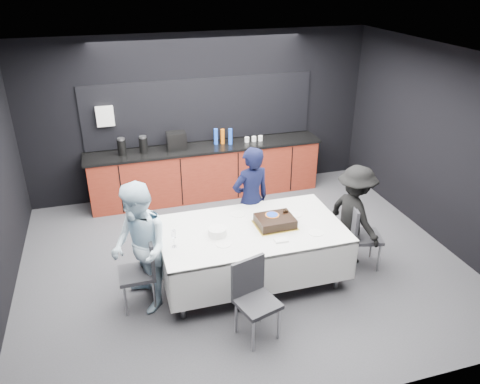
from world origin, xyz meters
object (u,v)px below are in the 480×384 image
at_px(cake_assembly, 275,221).
at_px(chair_near, 253,293).
at_px(chair_right, 360,231).
at_px(person_center, 251,200).
at_px(party_table, 251,237).
at_px(plate_stack, 217,232).
at_px(person_left, 140,248).
at_px(person_right, 354,215).
at_px(champagne_flute, 173,235).
at_px(chair_left, 143,267).

xyz_separation_m(cake_assembly, chair_near, (-0.59, -0.93, -0.31)).
xyz_separation_m(chair_right, person_center, (-1.28, 0.81, 0.26)).
bearing_deg(party_table, plate_stack, -173.58).
bearing_deg(person_center, person_left, 14.67).
bearing_deg(chair_right, person_right, 99.14).
bearing_deg(person_left, chair_near, 40.28).
relative_size(chair_right, chair_near, 1.00).
bearing_deg(person_center, person_right, 139.54).
relative_size(champagne_flute, chair_left, 0.24).
height_order(party_table, chair_right, chair_right).
bearing_deg(person_center, party_table, 60.23).
bearing_deg(chair_left, chair_near, -37.44).
xyz_separation_m(chair_left, chair_near, (1.11, -0.85, 0.00)).
relative_size(party_table, chair_left, 2.51).
relative_size(person_center, person_left, 0.98).
bearing_deg(cake_assembly, person_left, -176.72).
bearing_deg(plate_stack, chair_right, -1.74).
xyz_separation_m(plate_stack, chair_right, (1.96, -0.06, -0.30)).
height_order(champagne_flute, chair_right, champagne_flute).
bearing_deg(champagne_flute, person_center, 35.04).
distance_m(chair_right, chair_near, 1.97).
relative_size(cake_assembly, person_left, 0.31).
relative_size(person_center, person_right, 1.11).
bearing_deg(person_right, champagne_flute, 83.25).
relative_size(plate_stack, chair_near, 0.24).
xyz_separation_m(cake_assembly, champagne_flute, (-1.31, -0.13, 0.10)).
distance_m(champagne_flute, chair_near, 1.15).
xyz_separation_m(cake_assembly, person_center, (-0.09, 0.73, -0.05)).
relative_size(chair_near, person_right, 0.65).
distance_m(chair_right, person_center, 1.54).
relative_size(chair_right, person_center, 0.58).
bearing_deg(champagne_flute, person_right, 4.30).
bearing_deg(chair_near, champagne_flute, 132.20).
relative_size(champagne_flute, chair_right, 0.24).
bearing_deg(chair_right, party_table, 175.79).
bearing_deg(person_left, cake_assembly, 79.99).
xyz_separation_m(chair_left, person_right, (2.87, 0.14, 0.18)).
xyz_separation_m(plate_stack, champagne_flute, (-0.55, -0.10, 0.11)).
bearing_deg(party_table, chair_left, -175.75).
relative_size(chair_left, chair_near, 1.00).
relative_size(plate_stack, person_left, 0.14).
height_order(cake_assembly, person_left, person_left).
distance_m(plate_stack, person_right, 1.94).
height_order(chair_right, person_center, person_center).
distance_m(cake_assembly, person_center, 0.74).
bearing_deg(person_left, plate_stack, 81.25).
bearing_deg(plate_stack, party_table, 6.42).
distance_m(cake_assembly, person_left, 1.71).
distance_m(party_table, person_right, 1.48).
bearing_deg(party_table, person_right, 1.27).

